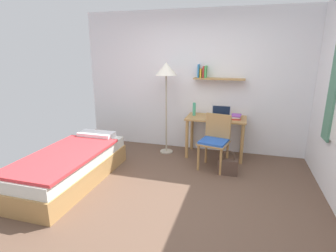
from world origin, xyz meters
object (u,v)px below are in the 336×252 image
handbag (228,166)px  desk (216,125)px  standing_lamp (166,74)px  book_stack (236,117)px  laptop (221,114)px  desk_chair (215,139)px  bed (71,166)px  water_bottle (194,109)px

handbag → desk: bearing=111.2°
desk → standing_lamp: size_ratio=0.62×
standing_lamp → book_stack: (1.25, 0.04, -0.70)m
desk → laptop: bearing=27.4°
desk_chair → book_stack: (0.29, 0.48, 0.28)m
bed → water_bottle: size_ratio=8.35×
handbag → standing_lamp: bearing=150.8°
desk_chair → standing_lamp: 1.44m
desk_chair → handbag: (0.24, -0.23, -0.36)m
standing_lamp → water_bottle: 0.81m
desk → laptop: size_ratio=3.03×
bed → desk_chair: desk_chair is taller
desk_chair → book_stack: desk_chair is taller
laptop → book_stack: 0.27m
bed → book_stack: 2.81m
desk → laptop: laptop is taller
bed → standing_lamp: size_ratio=1.17×
desk → desk_chair: bearing=-84.8°
water_bottle → desk: bearing=-5.7°
bed → desk_chair: (1.97, 1.10, 0.25)m
desk_chair → handbag: desk_chair is taller
water_bottle → bed: bearing=-132.7°
bed → water_bottle: water_bottle is taller
handbag → book_stack: bearing=85.5°
water_bottle → handbag: bearing=-48.2°
laptop → desk: bearing=-152.6°
standing_lamp → laptop: size_ratio=4.86×
desk → desk_chair: (0.05, -0.51, -0.10)m
standing_lamp → book_stack: standing_lamp is taller
standing_lamp → handbag: size_ratio=4.17×
desk → book_stack: book_stack is taller
desk → desk_chair: desk_chair is taller
laptop → handbag: bearing=-74.9°
water_bottle → handbag: size_ratio=0.59×
desk → water_bottle: 0.48m
water_bottle → handbag: 1.26m
desk → handbag: (0.28, -0.73, -0.46)m
laptop → handbag: 1.03m
desk → handbag: bearing=-68.8°
standing_lamp → handbag: standing_lamp is taller
desk_chair → laptop: 0.62m
standing_lamp → desk_chair: bearing=-24.7°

